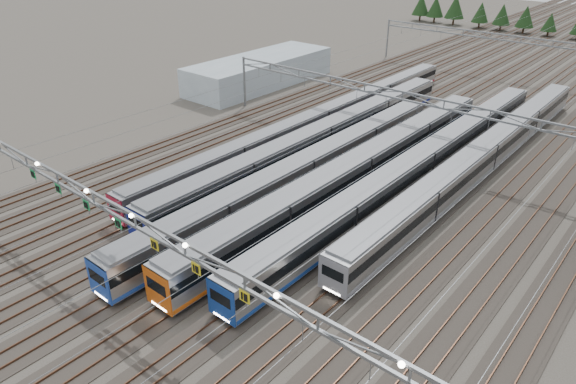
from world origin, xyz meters
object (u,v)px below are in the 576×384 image
Objects in this scene: train_f at (484,155)px; gantry_near at (134,224)px; train_e at (422,164)px; train_c at (303,172)px; west_shed at (260,71)px; gantry_far at (520,45)px; train_a at (321,120)px; gantry_mid at (402,103)px; train_b at (322,138)px; train_d at (359,170)px.

train_f is 1.11× the size of gantry_near.
gantry_near reaches higher than train_e.
train_c is 42.80m from west_shed.
gantry_near is at bearing -55.88° from west_shed.
gantry_far is at bearing 89.97° from gantry_near.
gantry_mid is (11.25, 1.76, 4.46)m from train_a.
train_b is 0.89× the size of train_e.
gantry_mid is at bearing 135.67° from train_e.
gantry_mid is at bearing -17.43° from west_shed.
train_c is 22.28m from train_f.
gantry_mid is at bearing -177.16° from train_f.
gantry_far is (2.25, 62.17, 4.22)m from train_c.
gantry_far is (-11.25, 44.44, 4.31)m from train_f.
train_b is 1.02× the size of train_d.
train_a is 12.23m from gantry_mid.
train_d is 1.85× the size of west_shed.
train_e is (9.00, 10.58, -0.05)m from train_c.
train_d is 0.87× the size of train_e.
train_b is at bearing -97.30° from gantry_far.
gantry_near is at bearing -101.46° from train_e.
gantry_far reaches higher than train_c.
train_e is 10.36m from gantry_mid.
train_b is 13.54m from train_e.
gantry_far is (-6.75, 51.60, 4.27)m from train_e.
gantry_mid is at bearing 82.54° from train_c.
train_c is at bearing -97.46° from gantry_mid.
train_d is 7.72m from train_e.
gantry_mid reaches higher than west_shed.
train_a is 22.62m from train_f.
gantry_mid reaches higher than train_c.
train_c reaches higher than train_a.
train_f is at bearing -75.79° from gantry_far.
gantry_near is 61.75m from west_shed.
train_f is (13.50, 17.73, -0.09)m from train_c.
gantry_far is at bearing 90.00° from gantry_mid.
train_e is at bearing 78.54° from gantry_near.
train_e is 44.88m from west_shed.
train_a is 1.19× the size of gantry_far.
gantry_near reaches higher than train_b.
west_shed reaches higher than train_b.
gantry_near is at bearing -90.07° from gantry_mid.
train_d is (13.50, -11.10, 0.33)m from train_a.
gantry_mid is (-6.75, 6.60, 4.27)m from train_e.
gantry_mid is 1.00× the size of gantry_far.
gantry_near reaches higher than train_c.
gantry_near is 1.88× the size of west_shed.
train_f is 12.06m from gantry_mid.
gantry_far is at bearing 87.93° from train_c.
train_e is at bearing 4.62° from train_b.
train_a is 1.19× the size of gantry_mid.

